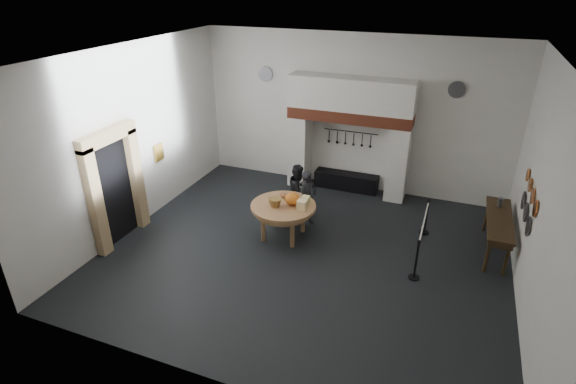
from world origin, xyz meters
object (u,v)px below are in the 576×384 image
at_px(side_table, 500,219).
at_px(barrier_post_near, 416,261).
at_px(barrier_post_far, 426,217).
at_px(iron_range, 346,181).
at_px(visitor_far, 298,190).
at_px(work_table, 283,206).
at_px(visitor_near, 308,199).

height_order(side_table, barrier_post_near, same).
bearing_deg(barrier_post_far, side_table, -9.40).
distance_m(iron_range, visitor_far, 2.25).
height_order(iron_range, side_table, side_table).
bearing_deg(iron_range, visitor_far, -111.12).
bearing_deg(barrier_post_near, work_table, 169.99).
bearing_deg(visitor_near, work_table, 179.52).
distance_m(work_table, barrier_post_near, 3.33).
xyz_separation_m(iron_range, visitor_near, (-0.39, -2.45, 0.49)).
height_order(iron_range, visitor_near, visitor_near).
distance_m(side_table, barrier_post_near, 2.40).
bearing_deg(iron_range, side_table, -26.68).
height_order(visitor_near, side_table, visitor_near).
height_order(iron_range, visitor_far, visitor_far).
relative_size(work_table, barrier_post_far, 1.76).
distance_m(iron_range, barrier_post_near, 4.55).
relative_size(visitor_far, barrier_post_near, 1.62).
bearing_deg(barrier_post_far, visitor_near, -167.22).
height_order(visitor_near, visitor_far, visitor_near).
distance_m(work_table, visitor_far, 1.17).
xyz_separation_m(visitor_far, side_table, (4.89, -0.01, 0.14)).
bearing_deg(side_table, barrier_post_near, -132.66).
bearing_deg(visitor_far, work_table, -173.65).
distance_m(side_table, barrier_post_far, 1.67).
bearing_deg(side_table, visitor_far, 179.90).
height_order(visitor_near, barrier_post_far, visitor_near).
relative_size(visitor_far, barrier_post_far, 1.62).
relative_size(visitor_near, barrier_post_near, 1.65).
bearing_deg(side_table, iron_range, 153.32).
relative_size(visitor_near, side_table, 0.67).
bearing_deg(barrier_post_far, work_table, -156.38).
height_order(iron_range, barrier_post_far, barrier_post_far).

